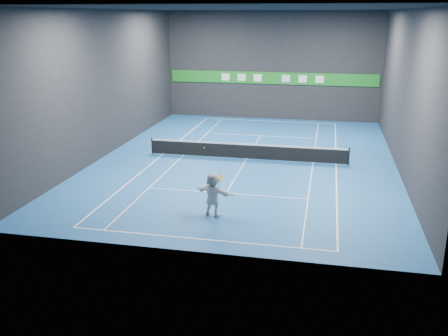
% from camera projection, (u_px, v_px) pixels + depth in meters
% --- Properties ---
extents(ground, '(26.00, 26.00, 0.00)m').
position_uv_depth(ground, '(247.00, 159.00, 31.23)').
color(ground, '#1B5394').
rests_on(ground, ground).
extents(ceiling, '(26.00, 26.00, 0.00)m').
position_uv_depth(ceiling, '(249.00, 8.00, 28.58)').
color(ceiling, black).
rests_on(ceiling, ground).
extents(wall_back, '(18.00, 0.10, 9.00)m').
position_uv_depth(wall_back, '(272.00, 66.00, 42.06)').
color(wall_back, black).
rests_on(wall_back, ground).
extents(wall_front, '(18.00, 0.10, 9.00)m').
position_uv_depth(wall_front, '(189.00, 137.00, 17.74)').
color(wall_front, black).
rests_on(wall_front, ground).
extents(wall_left, '(0.10, 26.00, 9.00)m').
position_uv_depth(wall_left, '(108.00, 83.00, 31.66)').
color(wall_left, black).
rests_on(wall_left, ground).
extents(wall_right, '(0.10, 26.00, 9.00)m').
position_uv_depth(wall_right, '(405.00, 92.00, 28.14)').
color(wall_right, black).
rests_on(wall_right, ground).
extents(baseline_near, '(10.98, 0.08, 0.01)m').
position_uv_depth(baseline_near, '(199.00, 239.00, 20.11)').
color(baseline_near, white).
rests_on(baseline_near, ground).
extents(baseline_far, '(10.98, 0.08, 0.01)m').
position_uv_depth(baseline_far, '(269.00, 121.00, 42.35)').
color(baseline_far, white).
rests_on(baseline_far, ground).
extents(sideline_doubles_left, '(0.08, 23.78, 0.01)m').
position_uv_depth(sideline_doubles_left, '(163.00, 154.00, 32.30)').
color(sideline_doubles_left, white).
rests_on(sideline_doubles_left, ground).
extents(sideline_doubles_right, '(0.08, 23.78, 0.01)m').
position_uv_depth(sideline_doubles_right, '(336.00, 164.00, 30.15)').
color(sideline_doubles_right, white).
rests_on(sideline_doubles_right, ground).
extents(sideline_singles_left, '(0.06, 23.78, 0.01)m').
position_uv_depth(sideline_singles_left, '(183.00, 155.00, 32.03)').
color(sideline_singles_left, white).
rests_on(sideline_singles_left, ground).
extents(sideline_singles_right, '(0.06, 23.78, 0.01)m').
position_uv_depth(sideline_singles_right, '(313.00, 163.00, 30.42)').
color(sideline_singles_right, white).
rests_on(sideline_singles_right, ground).
extents(service_line_near, '(8.23, 0.06, 0.01)m').
position_uv_depth(service_line_near, '(226.00, 193.00, 25.24)').
color(service_line_near, white).
rests_on(service_line_near, ground).
extents(service_line_far, '(8.23, 0.06, 0.01)m').
position_uv_depth(service_line_far, '(260.00, 136.00, 37.21)').
color(service_line_far, white).
rests_on(service_line_far, ground).
extents(center_service_line, '(0.06, 12.80, 0.01)m').
position_uv_depth(center_service_line, '(247.00, 159.00, 31.23)').
color(center_service_line, white).
rests_on(center_service_line, ground).
extents(player, '(1.96, 1.19, 2.02)m').
position_uv_depth(player, '(213.00, 194.00, 22.19)').
color(player, silver).
rests_on(player, ground).
extents(tennis_ball, '(0.06, 0.06, 0.06)m').
position_uv_depth(tennis_ball, '(204.00, 148.00, 21.77)').
color(tennis_ball, '#C5D924').
rests_on(tennis_ball, player).
extents(tennis_net, '(12.50, 0.10, 1.07)m').
position_uv_depth(tennis_net, '(247.00, 151.00, 31.07)').
color(tennis_net, black).
rests_on(tennis_net, ground).
extents(sponsor_banner, '(17.64, 0.11, 1.00)m').
position_uv_depth(sponsor_banner, '(272.00, 78.00, 42.29)').
color(sponsor_banner, '#1B7F22').
rests_on(sponsor_banner, wall_back).
extents(tennis_racket, '(0.42, 0.38, 0.65)m').
position_uv_depth(tennis_racket, '(220.00, 178.00, 21.94)').
color(tennis_racket, red).
rests_on(tennis_racket, player).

